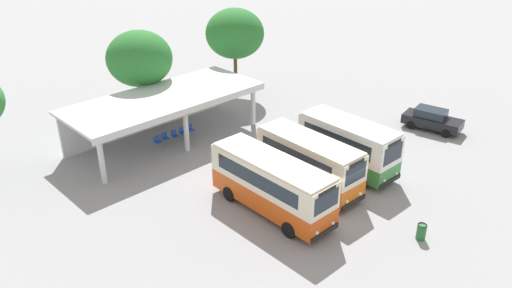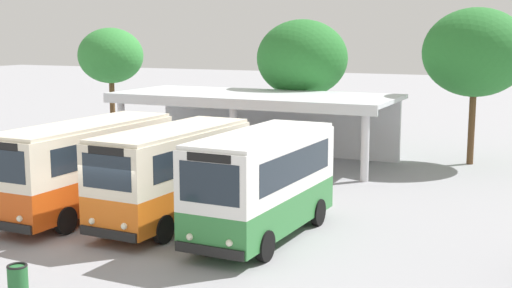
% 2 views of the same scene
% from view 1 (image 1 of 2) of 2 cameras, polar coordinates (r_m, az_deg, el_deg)
% --- Properties ---
extents(ground_plane, '(180.00, 180.00, 0.00)m').
position_cam_1_polar(ground_plane, '(29.13, 9.38, -7.01)').
color(ground_plane, '#939399').
extents(city_bus_nearest_orange, '(2.45, 7.86, 3.25)m').
position_cam_1_polar(city_bus_nearest_orange, '(27.42, 1.81, -4.49)').
color(city_bus_nearest_orange, black).
rests_on(city_bus_nearest_orange, ground).
extents(city_bus_second_in_row, '(2.50, 7.09, 3.24)m').
position_cam_1_polar(city_bus_second_in_row, '(29.82, 6.08, -1.94)').
color(city_bus_second_in_row, black).
rests_on(city_bus_second_in_row, ground).
extents(city_bus_middle_cream, '(2.52, 6.75, 3.33)m').
position_cam_1_polar(city_bus_middle_cream, '(32.10, 10.50, -0.01)').
color(city_bus_middle_cream, black).
rests_on(city_bus_middle_cream, ground).
extents(parked_car_flank, '(2.50, 4.52, 1.62)m').
position_cam_1_polar(parked_car_flank, '(39.97, 19.53, 2.70)').
color(parked_car_flank, black).
rests_on(parked_car_flank, ground).
extents(terminal_canopy, '(14.06, 5.79, 3.40)m').
position_cam_1_polar(terminal_canopy, '(36.39, -10.99, 4.61)').
color(terminal_canopy, silver).
rests_on(terminal_canopy, ground).
extents(waiting_chair_end_by_column, '(0.46, 0.46, 0.86)m').
position_cam_1_polar(waiting_chair_end_by_column, '(35.66, -11.26, 0.36)').
color(waiting_chair_end_by_column, slate).
rests_on(waiting_chair_end_by_column, ground).
extents(waiting_chair_second_from_end, '(0.46, 0.46, 0.86)m').
position_cam_1_polar(waiting_chair_second_from_end, '(36.06, -10.36, 0.74)').
color(waiting_chair_second_from_end, slate).
rests_on(waiting_chair_second_from_end, ground).
extents(waiting_chair_middle_seat, '(0.46, 0.46, 0.86)m').
position_cam_1_polar(waiting_chair_middle_seat, '(36.35, -9.33, 1.04)').
color(waiting_chair_middle_seat, slate).
rests_on(waiting_chair_middle_seat, ground).
extents(waiting_chair_fourth_seat, '(0.46, 0.46, 0.86)m').
position_cam_1_polar(waiting_chair_fourth_seat, '(36.74, -8.43, 1.40)').
color(waiting_chair_fourth_seat, slate).
rests_on(waiting_chair_fourth_seat, ground).
extents(waiting_chair_fifth_seat, '(0.46, 0.46, 0.86)m').
position_cam_1_polar(waiting_chair_fifth_seat, '(37.13, -7.54, 1.74)').
color(waiting_chair_fifth_seat, slate).
rests_on(waiting_chair_fifth_seat, ground).
extents(roadside_tree_behind_canopy, '(4.96, 4.96, 7.12)m').
position_cam_1_polar(roadside_tree_behind_canopy, '(39.00, -13.23, 9.52)').
color(roadside_tree_behind_canopy, brown).
rests_on(roadside_tree_behind_canopy, ground).
extents(roadside_tree_east_of_canopy, '(5.03, 5.03, 7.60)m').
position_cam_1_polar(roadside_tree_east_of_canopy, '(43.62, -2.44, 12.54)').
color(roadside_tree_east_of_canopy, brown).
rests_on(roadside_tree_east_of_canopy, ground).
extents(litter_bin_apron, '(0.49, 0.49, 0.90)m').
position_cam_1_polar(litter_bin_apron, '(27.32, 18.44, -9.52)').
color(litter_bin_apron, '#266633').
rests_on(litter_bin_apron, ground).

